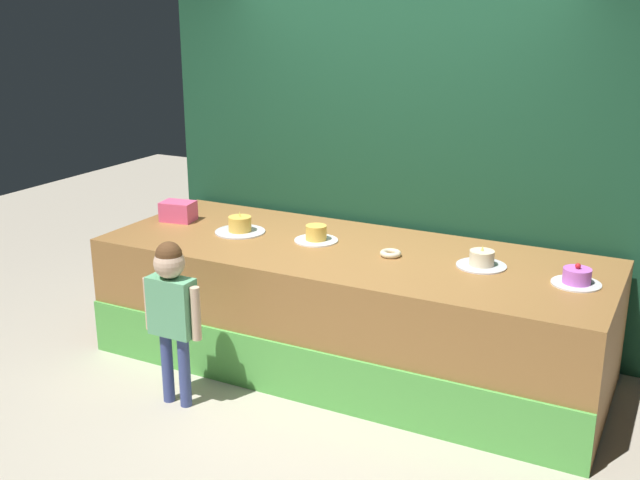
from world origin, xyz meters
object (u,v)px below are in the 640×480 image
(donut, at_px, (391,253))
(cake_center_left, at_px, (316,235))
(cake_center_right, at_px, (482,260))
(cake_far_right, at_px, (577,278))
(cake_far_left, at_px, (240,226))
(child_figure, at_px, (172,301))
(pink_box, at_px, (178,211))

(donut, distance_m, cake_center_left, 0.58)
(cake_center_right, bearing_deg, cake_far_right, -5.49)
(cake_far_left, bearing_deg, child_figure, -81.36)
(pink_box, bearing_deg, cake_center_right, 0.63)
(child_figure, xyz_separation_m, cake_far_left, (-0.15, 0.98, 0.19))
(child_figure, xyz_separation_m, cake_center_right, (1.57, 1.05, 0.18))
(child_figure, height_order, cake_far_left, child_figure)
(child_figure, relative_size, donut, 7.61)
(child_figure, height_order, donut, child_figure)
(cake_far_right, bearing_deg, child_figure, -155.06)
(child_figure, distance_m, donut, 1.41)
(child_figure, xyz_separation_m, donut, (1.00, 0.98, 0.16))
(cake_center_left, bearing_deg, cake_far_left, -173.51)
(cake_far_left, bearing_deg, cake_far_right, 0.37)
(cake_center_left, distance_m, cake_center_right, 1.14)
(child_figure, relative_size, cake_far_right, 3.69)
(cake_far_left, bearing_deg, pink_box, 175.55)
(donut, xyz_separation_m, cake_far_left, (-1.14, 0.00, 0.03))
(pink_box, relative_size, cake_far_right, 0.84)
(cake_center_right, bearing_deg, cake_center_left, -179.76)
(cake_center_right, bearing_deg, child_figure, -146.18)
(cake_far_right, bearing_deg, pink_box, 179.41)
(donut, height_order, cake_center_right, cake_center_right)
(cake_center_right, bearing_deg, pink_box, -179.37)
(cake_far_left, bearing_deg, donut, -0.09)
(cake_far_right, bearing_deg, donut, -179.17)
(pink_box, xyz_separation_m, cake_far_left, (0.57, -0.04, -0.03))
(cake_center_left, bearing_deg, cake_center_right, 0.24)
(pink_box, bearing_deg, donut, -1.55)
(cake_center_left, bearing_deg, pink_box, -178.97)
(child_figure, bearing_deg, cake_center_right, 33.82)
(cake_center_left, bearing_deg, donut, -6.67)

